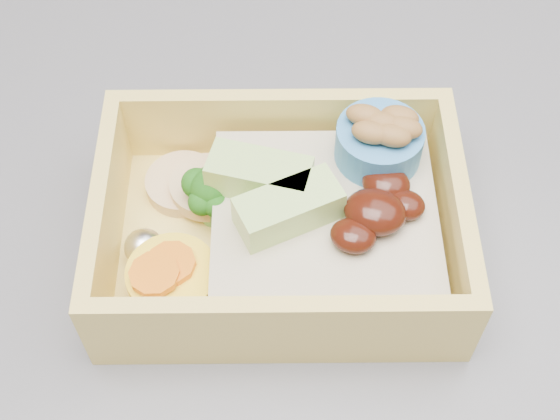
# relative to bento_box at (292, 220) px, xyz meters

# --- Properties ---
(bento_box) EXTENTS (0.20, 0.17, 0.06)m
(bento_box) POSITION_rel_bento_box_xyz_m (0.00, 0.00, 0.00)
(bento_box) COLOR #ECCD61
(bento_box) RESTS_ON island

